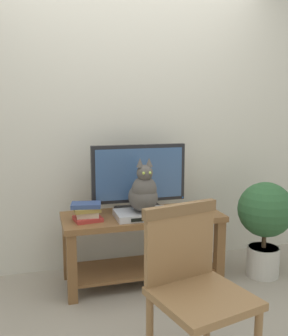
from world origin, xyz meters
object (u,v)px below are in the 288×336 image
at_px(tv_stand, 142,236).
at_px(book_stack, 87,212).
at_px(cat, 144,193).
at_px(potted_plant, 265,218).
at_px(tv, 139,177).
at_px(wooden_chair, 193,279).
at_px(media_box, 143,214).

xyz_separation_m(tv_stand, book_stack, (-0.44, -0.05, 0.25)).
distance_m(tv_stand, cat, 0.39).
height_order(tv_stand, potted_plant, potted_plant).
bearing_deg(tv, tv_stand, -90.02).
height_order(cat, wooden_chair, cat).
distance_m(tv_stand, wooden_chair, 1.13).
relative_size(tv, book_stack, 3.21).
distance_m(wooden_chair, book_stack, 1.15).
xyz_separation_m(tv_stand, potted_plant, (1.00, -0.18, 0.12)).
relative_size(tv, media_box, 1.80).
bearing_deg(book_stack, media_box, -5.22).
bearing_deg(media_box, tv_stand, 78.18).
relative_size(wooden_chair, potted_plant, 1.13).
xyz_separation_m(tv, potted_plant, (1.00, -0.29, -0.34)).
xyz_separation_m(wooden_chair, book_stack, (-0.40, 1.08, 0.10)).
relative_size(tv, potted_plant, 0.97).
xyz_separation_m(cat, book_stack, (-0.43, 0.06, -0.13)).
bearing_deg(book_stack, wooden_chair, -69.44).
bearing_deg(tv, cat, -94.70).
xyz_separation_m(media_box, book_stack, (-0.43, 0.04, 0.04)).
distance_m(tv, wooden_chair, 1.27).
bearing_deg(media_box, potted_plant, -5.48).
height_order(wooden_chair, potted_plant, wooden_chair).
bearing_deg(wooden_chair, book_stack, 110.56).
distance_m(book_stack, potted_plant, 1.46).
relative_size(cat, potted_plant, 0.53).
height_order(media_box, wooden_chair, wooden_chair).
height_order(media_box, potted_plant, potted_plant).
height_order(tv_stand, media_box, media_box).
bearing_deg(book_stack, tv_stand, 6.09).
relative_size(tv_stand, tv, 1.64).
distance_m(media_box, potted_plant, 1.03).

